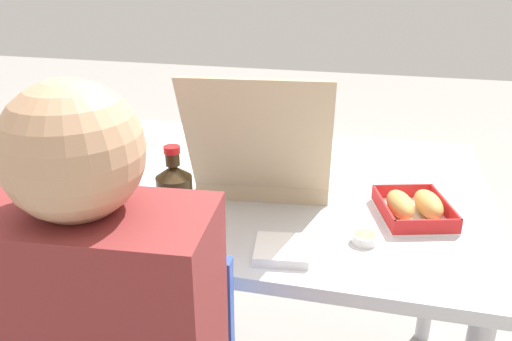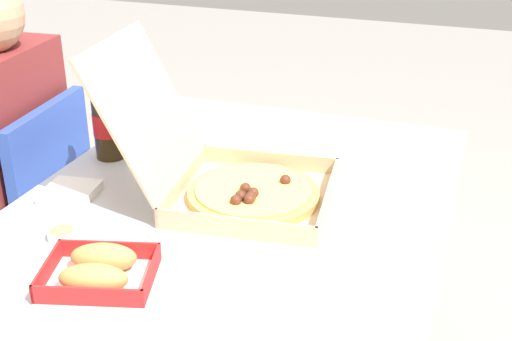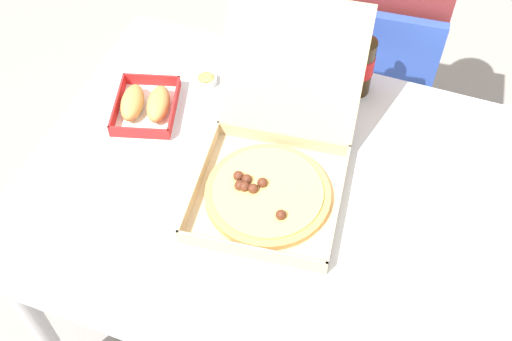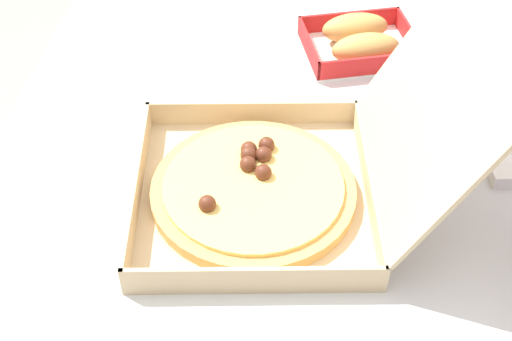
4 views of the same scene
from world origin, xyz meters
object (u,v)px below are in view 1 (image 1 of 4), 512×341
Objects in this scene: paper_menu at (164,137)px; cola_bottle at (176,207)px; bread_side_box at (414,206)px; napkin_pile at (282,250)px; pizza_box_open at (267,166)px; dipping_sauce_cup at (365,238)px.

cola_bottle is at bearing 129.44° from paper_menu.
napkin_pile is at bearing 41.85° from bread_side_box.
pizza_box_open reaches higher than bread_side_box.
napkin_pile is at bearing 28.76° from dipping_sauce_cup.
bread_side_box reaches higher than dipping_sauce_cup.
cola_bottle reaches higher than napkin_pile.
dipping_sauce_cup is (-0.38, -0.11, -0.08)m from cola_bottle.
pizza_box_open is 9.09× the size of dipping_sauce_cup.
pizza_box_open is at bearing -43.22° from dipping_sauce_cup.
dipping_sauce_cup is (-0.69, 0.54, 0.01)m from paper_menu.
bread_side_box is at bearing -124.78° from dipping_sauce_cup.
paper_menu is at bearing -64.43° from cola_bottle.
napkin_pile is (-0.53, 0.62, 0.01)m from paper_menu.
paper_menu is at bearing -49.85° from napkin_pile.
bread_side_box reaches higher than paper_menu.
cola_bottle is 2.04× the size of napkin_pile.
pizza_box_open is at bearing -72.23° from napkin_pile.
cola_bottle is at bearing 7.00° from napkin_pile.
napkin_pile is (0.26, 0.24, -0.02)m from bread_side_box.
pizza_box_open reaches higher than napkin_pile.
dipping_sauce_cup is at bearing 155.95° from paper_menu.
cola_bottle reaches higher than bread_side_box.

